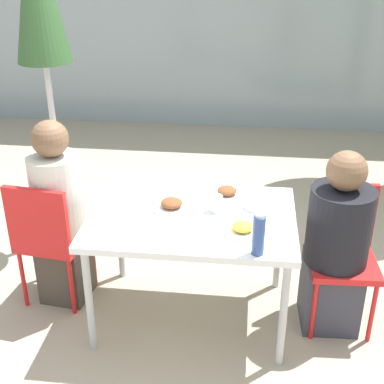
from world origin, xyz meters
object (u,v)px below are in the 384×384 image
at_px(person_right, 336,248).
at_px(closed_umbrella, 38,1).
at_px(person_left, 60,218).
at_px(salad_bowl, 258,204).
at_px(bottle, 259,235).
at_px(drinking_cup, 216,204).
at_px(chair_left, 48,234).
at_px(chair_right, 342,245).

relative_size(person_right, closed_umbrella, 0.48).
height_order(person_left, salad_bowl, person_left).
distance_m(person_left, bottle, 1.35).
bearing_deg(bottle, drinking_cup, 119.81).
bearing_deg(closed_umbrella, bottle, -38.93).
relative_size(chair_left, chair_right, 1.00).
xyz_separation_m(bottle, drinking_cup, (-0.25, 0.43, -0.06)).
distance_m(closed_umbrella, salad_bowl, 1.96).
bearing_deg(bottle, chair_left, 162.47).
height_order(person_right, salad_bowl, person_right).
bearing_deg(salad_bowl, chair_left, -175.66).
bearing_deg(bottle, person_left, 158.69).
xyz_separation_m(person_left, chair_right, (1.75, 0.01, -0.08)).
height_order(person_left, drinking_cup, person_left).
xyz_separation_m(closed_umbrella, salad_bowl, (1.49, -0.70, -1.05)).
xyz_separation_m(chair_left, closed_umbrella, (-0.20, 0.80, 1.29)).
height_order(chair_left, drinking_cup, chair_left).
relative_size(chair_right, salad_bowl, 5.55).
bearing_deg(person_right, chair_right, -122.00).
height_order(closed_umbrella, drinking_cup, closed_umbrella).
distance_m(chair_right, person_right, 0.10).
bearing_deg(closed_umbrella, chair_left, -76.06).
height_order(chair_right, person_right, person_right).
distance_m(chair_left, closed_umbrella, 1.53).
bearing_deg(closed_umbrella, salad_bowl, -25.11).
xyz_separation_m(chair_right, salad_bowl, (-0.52, 0.02, 0.24)).
height_order(person_left, closed_umbrella, closed_umbrella).
bearing_deg(chair_right, person_right, 58.00).
xyz_separation_m(closed_umbrella, drinking_cup, (1.25, -0.77, -1.03)).
bearing_deg(salad_bowl, person_right, -11.81).
xyz_separation_m(person_right, closed_umbrella, (-1.96, 0.80, 1.27)).
bearing_deg(chair_right, closed_umbrella, -22.10).
xyz_separation_m(chair_left, chair_right, (1.81, 0.08, 0.00)).
bearing_deg(drinking_cup, chair_right, 4.25).
bearing_deg(person_left, chair_right, 7.68).
height_order(chair_left, bottle, bottle).
height_order(chair_right, closed_umbrella, closed_umbrella).
relative_size(bottle, salad_bowl, 1.48).
height_order(chair_right, bottle, bottle).
bearing_deg(person_left, bottle, -13.91).
relative_size(chair_right, bottle, 3.76).
distance_m(chair_left, bottle, 1.40).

